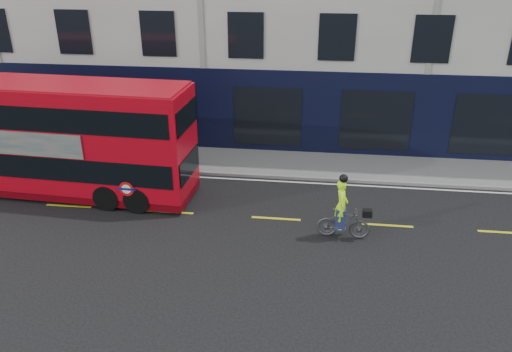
# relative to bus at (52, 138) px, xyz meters

# --- Properties ---
(ground) EXTENTS (120.00, 120.00, 0.00)m
(ground) POSITION_rel_bus_xyz_m (4.90, -2.71, -2.31)
(ground) COLOR black
(ground) RESTS_ON ground
(pavement) EXTENTS (60.00, 3.00, 0.12)m
(pavement) POSITION_rel_bus_xyz_m (4.90, 3.79, -2.25)
(pavement) COLOR slate
(pavement) RESTS_ON ground
(kerb) EXTENTS (60.00, 0.12, 0.13)m
(kerb) POSITION_rel_bus_xyz_m (4.90, 2.29, -2.24)
(kerb) COLOR gray
(kerb) RESTS_ON ground
(road_edge_line) EXTENTS (58.00, 0.10, 0.01)m
(road_edge_line) POSITION_rel_bus_xyz_m (4.90, 1.99, -2.30)
(road_edge_line) COLOR silver
(road_edge_line) RESTS_ON ground
(lane_dashes) EXTENTS (58.00, 0.12, 0.01)m
(lane_dashes) POSITION_rel_bus_xyz_m (4.90, -1.21, -2.30)
(lane_dashes) COLOR #CFCB18
(lane_dashes) RESTS_ON ground
(bus) EXTENTS (11.28, 3.14, 4.50)m
(bus) POSITION_rel_bus_xyz_m (0.00, 0.00, 0.00)
(bus) COLOR #B10714
(bus) RESTS_ON ground
(cyclist) EXTENTS (1.82, 0.64, 2.35)m
(cyclist) POSITION_rel_bus_xyz_m (11.23, -2.20, -1.52)
(cyclist) COLOR #484C4D
(cyclist) RESTS_ON ground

